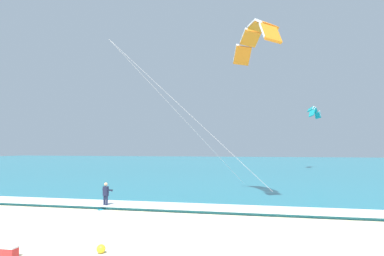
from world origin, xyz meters
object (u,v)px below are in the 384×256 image
(surfboard, at_px, (106,208))
(kite_primary, at_px, (256,36))
(cooler_box, at_px, (9,252))
(kitesurfer, at_px, (106,194))
(kite_distant, at_px, (313,111))
(beach_ball, at_px, (101,249))

(surfboard, distance_m, kite_primary, 15.73)
(surfboard, xyz_separation_m, cooler_box, (1.24, -10.02, 0.18))
(kitesurfer, bearing_deg, kite_distant, 68.10)
(kite_primary, bearing_deg, kitesurfer, -156.40)
(beach_ball, bearing_deg, kitesurfer, 115.60)
(kitesurfer, xyz_separation_m, beach_ball, (4.23, -8.83, -0.78))
(kite_primary, bearing_deg, surfboard, -156.32)
(surfboard, bearing_deg, kite_distant, 68.11)
(surfboard, xyz_separation_m, kite_primary, (9.46, 4.15, 11.87))
(kite_distant, distance_m, beach_ball, 54.96)
(kite_primary, xyz_separation_m, kite_distant, (8.04, 39.41, -1.65))
(cooler_box, xyz_separation_m, beach_ball, (3.00, 1.20, -0.04))
(kite_primary, bearing_deg, beach_ball, -111.93)
(surfboard, height_order, beach_ball, beach_ball)
(surfboard, relative_size, kite_primary, 0.13)
(cooler_box, bearing_deg, kite_distant, 73.11)
(surfboard, height_order, kite_primary, kite_primary)
(kitesurfer, distance_m, beach_ball, 9.83)
(kitesurfer, height_order, cooler_box, kitesurfer)
(surfboard, relative_size, cooler_box, 2.53)
(kite_distant, bearing_deg, surfboard, -111.89)
(surfboard, distance_m, kite_distant, 48.04)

